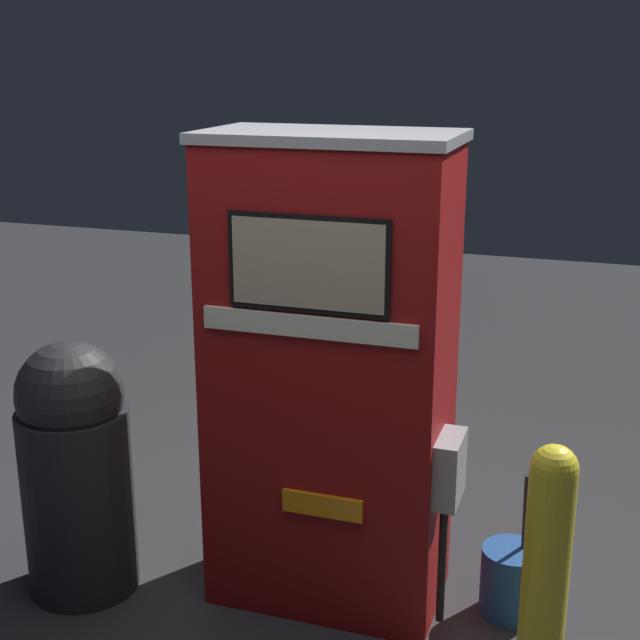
{
  "coord_description": "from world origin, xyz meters",
  "views": [
    {
      "loc": [
        1.0,
        -2.87,
        2.18
      ],
      "look_at": [
        0.0,
        0.13,
        1.23
      ],
      "focal_mm": 50.0,
      "sensor_mm": 36.0,
      "label": 1
    }
  ],
  "objects_px": {
    "trash_bin": "(76,466)",
    "gas_pump": "(331,377)",
    "safety_bollard": "(546,568)",
    "squeegee_bucket": "(511,580)"
  },
  "relations": [
    {
      "from": "gas_pump",
      "to": "trash_bin",
      "type": "relative_size",
      "value": 1.76
    },
    {
      "from": "trash_bin",
      "to": "squeegee_bucket",
      "type": "bearing_deg",
      "value": 11.98
    },
    {
      "from": "gas_pump",
      "to": "squeegee_bucket",
      "type": "height_order",
      "value": "gas_pump"
    },
    {
      "from": "safety_bollard",
      "to": "trash_bin",
      "type": "height_order",
      "value": "trash_bin"
    },
    {
      "from": "gas_pump",
      "to": "trash_bin",
      "type": "bearing_deg",
      "value": -163.88
    },
    {
      "from": "gas_pump",
      "to": "trash_bin",
      "type": "height_order",
      "value": "gas_pump"
    },
    {
      "from": "trash_bin",
      "to": "gas_pump",
      "type": "bearing_deg",
      "value": 16.12
    },
    {
      "from": "squeegee_bucket",
      "to": "gas_pump",
      "type": "bearing_deg",
      "value": -173.86
    },
    {
      "from": "gas_pump",
      "to": "squeegee_bucket",
      "type": "distance_m",
      "value": 1.1
    },
    {
      "from": "gas_pump",
      "to": "squeegee_bucket",
      "type": "xyz_separation_m",
      "value": [
        0.74,
        0.08,
        -0.81
      ]
    }
  ]
}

